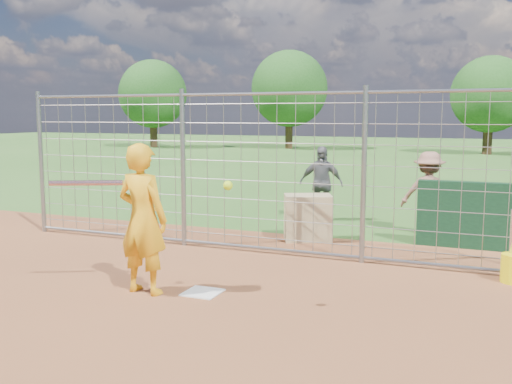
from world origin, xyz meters
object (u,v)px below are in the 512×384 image
at_px(batter, 143,219).
at_px(bystander_c, 429,193).
at_px(equipment_bin, 308,218).
at_px(bystander_b, 321,183).

height_order(batter, bystander_c, batter).
bearing_deg(batter, equipment_bin, -100.75).
bearing_deg(bystander_b, bystander_c, -18.71).
xyz_separation_m(bystander_b, bystander_c, (2.20, -0.57, -0.01)).
distance_m(bystander_b, equipment_bin, 1.98).
relative_size(bystander_b, bystander_c, 1.02).
bearing_deg(batter, bystander_b, -92.46).
xyz_separation_m(batter, bystander_b, (0.66, 5.55, -0.15)).
distance_m(bystander_c, equipment_bin, 2.34).
distance_m(bystander_b, bystander_c, 2.27).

